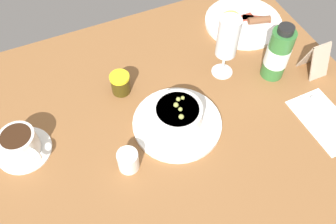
# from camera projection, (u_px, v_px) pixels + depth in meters

# --- Properties ---
(ground_plane) EXTENTS (1.10, 0.84, 0.03)m
(ground_plane) POSITION_uv_depth(u_px,v_px,m) (162.00, 121.00, 0.95)
(ground_plane) COLOR brown
(porridge_bowl) EXTENTS (0.23, 0.23, 0.08)m
(porridge_bowl) POSITION_uv_depth(u_px,v_px,m) (177.00, 118.00, 0.90)
(porridge_bowl) COLOR white
(porridge_bowl) RESTS_ON ground_plane
(cutlery_setting) EXTENTS (0.12, 0.19, 0.01)m
(cutlery_setting) POSITION_uv_depth(u_px,v_px,m) (324.00, 119.00, 0.93)
(cutlery_setting) COLOR white
(cutlery_setting) RESTS_ON ground_plane
(coffee_cup) EXTENTS (0.13, 0.13, 0.07)m
(coffee_cup) POSITION_uv_depth(u_px,v_px,m) (21.00, 144.00, 0.85)
(coffee_cup) COLOR white
(coffee_cup) RESTS_ON ground_plane
(creamer_jug) EXTENTS (0.05, 0.06, 0.06)m
(creamer_jug) POSITION_uv_depth(u_px,v_px,m) (128.00, 160.00, 0.83)
(creamer_jug) COLOR white
(creamer_jug) RESTS_ON ground_plane
(wine_glass) EXTENTS (0.06, 0.06, 0.19)m
(wine_glass) POSITION_uv_depth(u_px,v_px,m) (228.00, 40.00, 0.93)
(wine_glass) COLOR white
(wine_glass) RESTS_ON ground_plane
(jam_jar) EXTENTS (0.05, 0.05, 0.06)m
(jam_jar) POSITION_uv_depth(u_px,v_px,m) (120.00, 83.00, 0.97)
(jam_jar) COLOR #3C320D
(jam_jar) RESTS_ON ground_plane
(sauce_bottle_green) EXTENTS (0.06, 0.06, 0.17)m
(sauce_bottle_green) POSITION_uv_depth(u_px,v_px,m) (278.00, 54.00, 0.96)
(sauce_bottle_green) COLOR #337233
(sauce_bottle_green) RESTS_ON ground_plane
(breakfast_plate) EXTENTS (0.25, 0.25, 0.04)m
(breakfast_plate) POSITION_uv_depth(u_px,v_px,m) (243.00, 21.00, 1.15)
(breakfast_plate) COLOR white
(breakfast_plate) RESTS_ON ground_plane
(menu_card) EXTENTS (0.06, 0.07, 0.10)m
(menu_card) POSITION_uv_depth(u_px,v_px,m) (317.00, 58.00, 0.99)
(menu_card) COLOR tan
(menu_card) RESTS_ON ground_plane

